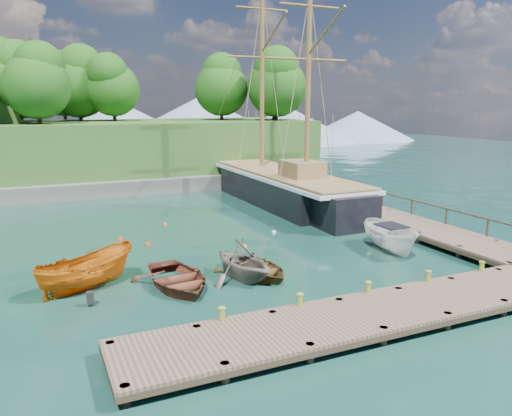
# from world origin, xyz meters

# --- Properties ---
(ground) EXTENTS (160.00, 160.00, 0.00)m
(ground) POSITION_xyz_m (0.00, 0.00, 0.00)
(ground) COLOR #133631
(ground) RESTS_ON ground
(dock_near) EXTENTS (20.00, 3.20, 1.10)m
(dock_near) POSITION_xyz_m (2.00, -6.50, 0.43)
(dock_near) COLOR #4E3D2F
(dock_near) RESTS_ON ground
(dock_east) EXTENTS (3.20, 24.00, 1.10)m
(dock_east) POSITION_xyz_m (11.50, 7.00, 0.43)
(dock_east) COLOR #4E3D2F
(dock_east) RESTS_ON ground
(bollard_0) EXTENTS (0.26, 0.26, 0.45)m
(bollard_0) POSITION_xyz_m (-4.00, -5.10, 0.00)
(bollard_0) COLOR olive
(bollard_0) RESTS_ON ground
(bollard_1) EXTENTS (0.26, 0.26, 0.45)m
(bollard_1) POSITION_xyz_m (-1.00, -5.10, 0.00)
(bollard_1) COLOR olive
(bollard_1) RESTS_ON ground
(bollard_2) EXTENTS (0.26, 0.26, 0.45)m
(bollard_2) POSITION_xyz_m (2.00, -5.10, 0.00)
(bollard_2) COLOR olive
(bollard_2) RESTS_ON ground
(bollard_3) EXTENTS (0.26, 0.26, 0.45)m
(bollard_3) POSITION_xyz_m (5.00, -5.10, 0.00)
(bollard_3) COLOR olive
(bollard_3) RESTS_ON ground
(bollard_4) EXTENTS (0.26, 0.26, 0.45)m
(bollard_4) POSITION_xyz_m (8.00, -5.10, 0.00)
(bollard_4) COLOR olive
(bollard_4) RESTS_ON ground
(rowboat_0) EXTENTS (3.65, 4.88, 0.96)m
(rowboat_0) POSITION_xyz_m (-4.14, 0.05, 0.00)
(rowboat_0) COLOR #5B2C1C
(rowboat_0) RESTS_ON ground
(rowboat_1) EXTENTS (4.02, 4.40, 1.97)m
(rowboat_1) POSITION_xyz_m (-1.20, -0.20, 0.00)
(rowboat_1) COLOR #6C6259
(rowboat_1) RESTS_ON ground
(rowboat_2) EXTENTS (3.68, 4.61, 0.86)m
(rowboat_2) POSITION_xyz_m (-0.42, 0.11, 0.00)
(rowboat_2) COLOR #4F3919
(rowboat_2) RESTS_ON ground
(motorboat_orange) EXTENTS (4.86, 3.53, 1.77)m
(motorboat_orange) POSITION_xyz_m (-7.69, 1.41, 0.00)
(motorboat_orange) COLOR #CC640C
(motorboat_orange) RESTS_ON ground
(cabin_boat_white) EXTENTS (2.25, 4.64, 1.72)m
(cabin_boat_white) POSITION_xyz_m (7.61, 0.47, 0.00)
(cabin_boat_white) COLOR white
(cabin_boat_white) RESTS_ON ground
(schooner) EXTENTS (4.84, 26.65, 19.41)m
(schooner) POSITION_xyz_m (8.30, 14.40, 1.08)
(schooner) COLOR black
(schooner) RESTS_ON ground
(mooring_buoy_0) EXTENTS (0.31, 0.31, 0.31)m
(mooring_buoy_0) POSITION_xyz_m (-7.11, 4.44, 0.00)
(mooring_buoy_0) COLOR silver
(mooring_buoy_0) RESTS_ON ground
(mooring_buoy_1) EXTENTS (0.31, 0.31, 0.31)m
(mooring_buoy_1) POSITION_xyz_m (-3.90, 7.00, 0.00)
(mooring_buoy_1) COLOR red
(mooring_buoy_1) RESTS_ON ground
(mooring_buoy_2) EXTENTS (0.28, 0.28, 0.28)m
(mooring_buoy_2) POSITION_xyz_m (0.87, 4.42, 0.00)
(mooring_buoy_2) COLOR orange
(mooring_buoy_2) RESTS_ON ground
(mooring_buoy_3) EXTENTS (0.28, 0.28, 0.28)m
(mooring_buoy_3) POSITION_xyz_m (3.70, 6.53, 0.00)
(mooring_buoy_3) COLOR silver
(mooring_buoy_3) RESTS_ON ground
(mooring_buoy_4) EXTENTS (0.32, 0.32, 0.32)m
(mooring_buoy_4) POSITION_xyz_m (-5.11, 8.77, 0.00)
(mooring_buoy_4) COLOR red
(mooring_buoy_4) RESTS_ON ground
(mooring_buoy_5) EXTENTS (0.31, 0.31, 0.31)m
(mooring_buoy_5) POSITION_xyz_m (-1.88, 11.14, 0.00)
(mooring_buoy_5) COLOR #D14F1E
(mooring_buoy_5) RESTS_ON ground
(distant_ridge) EXTENTS (117.00, 40.00, 10.00)m
(distant_ridge) POSITION_xyz_m (4.30, 70.00, 4.35)
(distant_ridge) COLOR #728CA5
(distant_ridge) RESTS_ON ground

